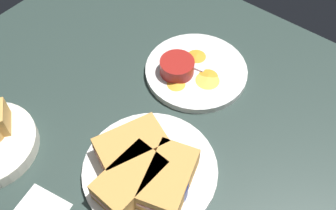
{
  "coord_description": "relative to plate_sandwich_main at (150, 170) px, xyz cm",
  "views": [
    {
      "loc": [
        -26.27,
        -30.81,
        67.51
      ],
      "look_at": [
        11.7,
        -0.67,
        3.0
      ],
      "focal_mm": 40.88,
      "sensor_mm": 36.0,
      "label": 1
    }
  ],
  "objects": [
    {
      "name": "spoon_by_gravy_ramekin",
      "position": [
        25.69,
        13.09,
        1.16
      ],
      "size": [
        2.93,
        9.96,
        0.8
      ],
      "color": "silver",
      "rests_on": "plate_chips_companion"
    },
    {
      "name": "plate_sandwich_main",
      "position": [
        0.0,
        0.0,
        0.0
      ],
      "size": [
        26.13,
        26.13,
        1.6
      ],
      "primitive_type": "cylinder",
      "color": "silver",
      "rests_on": "ground_plane"
    },
    {
      "name": "sandwich_half_extra",
      "position": [
        -0.41,
        -4.95,
        3.2
      ],
      "size": [
        14.74,
        11.13,
        4.8
      ],
      "color": "#C68C42",
      "rests_on": "plate_sandwich_main"
    },
    {
      "name": "plate_chips_companion",
      "position": [
        26.42,
        8.14,
        0.0
      ],
      "size": [
        23.77,
        23.77,
        1.6
      ],
      "primitive_type": "cylinder",
      "color": "silver",
      "rests_on": "ground_plane"
    },
    {
      "name": "plantain_chip_scatter",
      "position": [
        25.31,
        6.59,
        1.1
      ],
      "size": [
        15.43,
        13.07,
        0.6
      ],
      "color": "orange",
      "rests_on": "plate_chips_companion"
    },
    {
      "name": "sandwich_half_far",
      "position": [
        -4.95,
        0.41,
        3.2
      ],
      "size": [
        13.58,
        8.21,
        4.8
      ],
      "color": "#C68C42",
      "rests_on": "plate_sandwich_main"
    },
    {
      "name": "sandwich_half_near",
      "position": [
        0.41,
        4.95,
        3.2
      ],
      "size": [
        14.93,
        12.04,
        4.8
      ],
      "color": "#C68C42",
      "rests_on": "plate_sandwich_main"
    },
    {
      "name": "ground_plane",
      "position": [
        1.51,
        6.74,
        -2.3
      ],
      "size": [
        110.0,
        110.0,
        3.0
      ],
      "primitive_type": "cube",
      "color": "#283833"
    },
    {
      "name": "ramekin_dark_sauce",
      "position": [
        -1.4,
        -5.71,
        2.79
      ],
      "size": [
        7.16,
        7.16,
        3.7
      ],
      "color": "#0C144C",
      "rests_on": "plate_sandwich_main"
    },
    {
      "name": "spoon_by_dark_ramekin",
      "position": [
        -0.55,
        -0.14,
        1.16
      ],
      "size": [
        2.96,
        9.96,
        0.8
      ],
      "color": "silver",
      "rests_on": "plate_sandwich_main"
    },
    {
      "name": "ramekin_light_gravy",
      "position": [
        22.85,
        11.11,
        2.63
      ],
      "size": [
        7.93,
        7.93,
        3.39
      ],
      "color": "maroon",
      "rests_on": "plate_chips_companion"
    }
  ]
}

